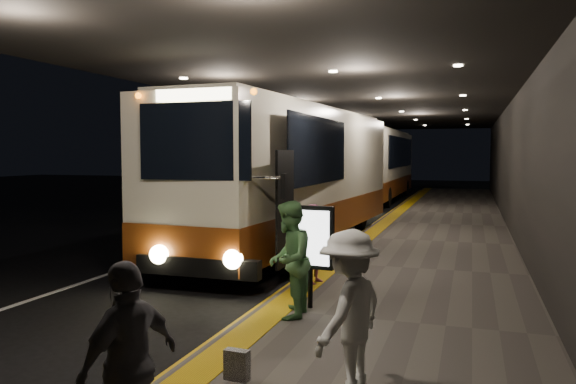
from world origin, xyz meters
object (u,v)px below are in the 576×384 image
Objects in this scene: coach_second at (377,168)px; info_sign at (310,239)px; coach_main at (294,182)px; stanchion_post at (316,250)px; passenger_boarding at (315,244)px; bag_polka at (237,365)px; passenger_waiting_white at (349,312)px; passenger_waiting_green at (289,259)px; passenger_waiting_grey at (129,363)px.

info_sign is (2.55, -22.54, -0.56)m from coach_second.
coach_main reaches higher than stanchion_post.
stanchion_post is (-0.14, 0.54, -0.21)m from passenger_boarding.
coach_second is 20.98m from passenger_boarding.
coach_second reaches higher than bag_polka.
passenger_waiting_white is at bearing -65.81° from coach_main.
passenger_waiting_green is 2.58m from bag_polka.
coach_second is at bearing -160.45° from passenger_waiting_grey.
passenger_boarding is 0.92× the size of passenger_waiting_grey.
passenger_waiting_green is at bearing -69.62° from coach_main.
passenger_waiting_white is 5.08× the size of bag_polka.
passenger_waiting_grey is 4.91× the size of bag_polka.
passenger_waiting_white is (3.65, -9.67, -0.83)m from coach_main.
info_sign reaches higher than stanchion_post.
bag_polka is 0.30× the size of stanchion_post.
passenger_boarding is (1.99, -4.95, -0.93)m from coach_main.
passenger_waiting_green is 0.67m from info_sign.
info_sign is at bearing -83.45° from coach_second.
passenger_boarding is at bearing -75.43° from stanchion_post.
info_sign reaches higher than bag_polka.
passenger_waiting_green is at bearing -164.35° from passenger_boarding.
coach_main is at bearing 115.28° from info_sign.
info_sign is 2.36m from stanchion_post.
coach_second is at bearing 16.31° from passenger_boarding.
passenger_waiting_green reaches higher than passenger_waiting_grey.
coach_second is at bearing 102.14° from info_sign.
coach_main is 7.08m from info_sign.
passenger_waiting_green is 1.07× the size of info_sign.
coach_main is 11.01× the size of stanchion_post.
info_sign is (0.17, 0.61, 0.23)m from passenger_waiting_green.
passenger_boarding is at bearing -64.64° from coach_main.
passenger_waiting_grey reaches higher than passenger_boarding.
bag_polka is (0.41, -4.76, -0.60)m from passenger_boarding.
passenger_waiting_grey is 1.48× the size of stanchion_post.
bag_polka is at bearing -70.80° from passenger_waiting_white.
passenger_waiting_white reaches higher than passenger_waiting_grey.
bag_polka is 5.34m from stanchion_post.
bag_polka is 3.22m from info_sign.
info_sign is at bearing -139.87° from passenger_waiting_white.
passenger_waiting_green is (0.21, -2.30, 0.13)m from passenger_boarding.
coach_second reaches higher than passenger_boarding.
passenger_boarding reaches higher than stanchion_post.
coach_second is at bearing 95.75° from bag_polka.
passenger_waiting_white reaches higher than stanchion_post.
passenger_waiting_grey is 1.95m from bag_polka.
passenger_waiting_green is 2.88m from stanchion_post.
bag_polka is (0.14, 1.83, -0.67)m from passenger_waiting_grey.
passenger_boarding is 0.86× the size of passenger_waiting_green.
coach_second is at bearing 95.72° from stanchion_post.
passenger_boarding is at bearing 108.34° from info_sign.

